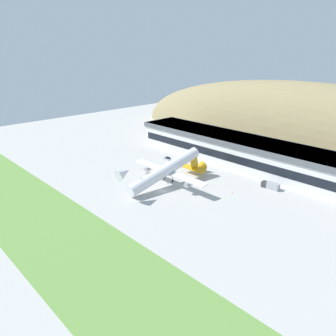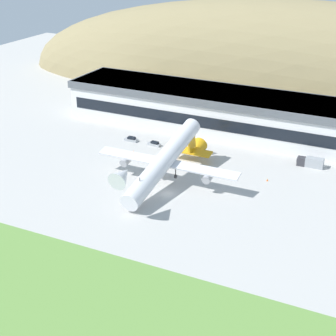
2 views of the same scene
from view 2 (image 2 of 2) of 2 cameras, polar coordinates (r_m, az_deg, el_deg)
ground_plane at (r=147.16m, az=-0.03°, el=-2.63°), size 338.49×338.49×0.00m
grass_strip_foreground at (r=113.06m, az=-10.91°, el=-12.19°), size 304.64×31.17×0.08m
hill_backdrop at (r=236.74m, az=13.26°, el=7.19°), size 261.03×61.53×75.21m
terminal_building at (r=187.81m, az=7.08°, el=5.73°), size 119.11×23.14×13.56m
cargo_airplane at (r=150.13m, az=-0.27°, el=0.75°), size 41.22×49.67×14.97m
service_car_0 at (r=178.12m, az=-1.39°, el=2.46°), size 4.49×2.03×1.42m
service_car_1 at (r=182.15m, az=-3.76°, el=2.92°), size 4.46×1.85×1.45m
fuel_truck at (r=167.82m, az=14.30°, el=0.57°), size 7.67×2.63×2.82m
traffic_cone_0 at (r=173.33m, az=-3.54°, el=1.69°), size 0.52×0.52×0.58m
traffic_cone_1 at (r=156.56m, az=10.06°, el=-1.20°), size 0.52×0.52×0.58m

